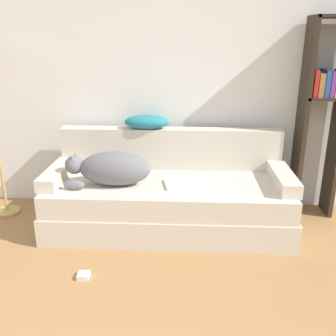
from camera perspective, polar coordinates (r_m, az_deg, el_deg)
name	(u,v)px	position (r m, az deg, el deg)	size (l,w,h in m)	color
wall_back	(145,60)	(3.45, -3.54, 16.12)	(8.02, 0.06, 2.70)	white
couch	(169,204)	(3.18, 0.09, -5.55)	(2.00, 0.84, 0.41)	beige
couch_backrest	(171,148)	(3.37, 0.40, 3.01)	(1.96, 0.15, 0.37)	beige
couch_arm_left	(58,173)	(3.25, -16.41, -0.79)	(0.15, 0.65, 0.11)	beige
couch_arm_right	(282,178)	(3.17, 17.04, -1.40)	(0.15, 0.65, 0.11)	beige
dog	(111,169)	(3.01, -8.68, -0.09)	(0.69, 0.30, 0.27)	slate
laptop	(182,184)	(3.02, 2.18, -2.42)	(0.32, 0.27, 0.02)	silver
throw_pillow	(147,122)	(3.31, -3.27, 7.03)	(0.39, 0.21, 0.12)	teal
bookshelf	(322,109)	(3.48, 22.38, 8.33)	(0.35, 0.26, 1.71)	#2D2319
power_adapter	(84,276)	(2.69, -12.73, -15.70)	(0.08, 0.08, 0.03)	silver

